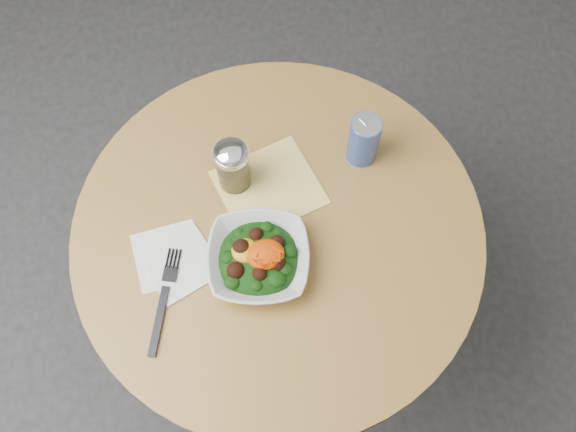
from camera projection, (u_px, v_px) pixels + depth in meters
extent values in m
plane|color=#2A2A2D|center=(281.00, 322.00, 2.07)|extent=(6.00, 6.00, 0.00)
cylinder|color=black|center=(281.00, 321.00, 2.06)|extent=(0.52, 0.52, 0.03)
cylinder|color=black|center=(280.00, 287.00, 1.75)|extent=(0.10, 0.10, 0.71)
cylinder|color=#C19445|center=(278.00, 232.00, 1.41)|extent=(0.90, 0.90, 0.04)
cube|color=yellow|center=(269.00, 187.00, 1.43)|extent=(0.25, 0.24, 0.00)
cube|color=white|center=(168.00, 256.00, 1.36)|extent=(0.15, 0.15, 0.00)
cube|color=white|center=(181.00, 263.00, 1.35)|extent=(0.18, 0.18, 0.00)
imported|color=silver|center=(258.00, 259.00, 1.33)|extent=(0.25, 0.25, 0.05)
ellipsoid|color=black|center=(258.00, 259.00, 1.34)|extent=(0.17, 0.17, 0.06)
ellipsoid|color=gold|center=(245.00, 250.00, 1.31)|extent=(0.06, 0.06, 0.02)
ellipsoid|color=#E43F05|center=(265.00, 254.00, 1.31)|extent=(0.08, 0.07, 0.04)
cube|color=black|center=(159.00, 321.00, 1.30)|extent=(0.06, 0.14, 0.00)
cube|color=black|center=(172.00, 266.00, 1.35)|extent=(0.05, 0.08, 0.00)
cylinder|color=silver|center=(233.00, 168.00, 1.39)|extent=(0.07, 0.07, 0.11)
cylinder|color=#A78E4E|center=(234.00, 173.00, 1.41)|extent=(0.06, 0.06, 0.06)
cylinder|color=white|center=(231.00, 154.00, 1.33)|extent=(0.08, 0.08, 0.01)
ellipsoid|color=white|center=(231.00, 152.00, 1.33)|extent=(0.07, 0.07, 0.03)
cylinder|color=#0E1E9A|center=(364.00, 140.00, 1.41)|extent=(0.07, 0.07, 0.13)
cylinder|color=silver|center=(367.00, 124.00, 1.35)|extent=(0.06, 0.06, 0.00)
cube|color=silver|center=(365.00, 120.00, 1.35)|extent=(0.02, 0.02, 0.00)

